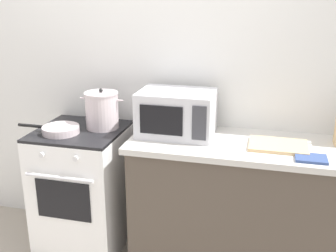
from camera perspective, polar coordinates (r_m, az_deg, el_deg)
name	(u,v)px	position (r m, az deg, el deg)	size (l,w,h in m)	color
back_wall	(181,78)	(3.00, 1.85, 6.70)	(4.40, 0.10, 2.50)	silver
lower_cabinet_right	(255,211)	(2.89, 12.03, -11.43)	(1.64, 0.56, 0.88)	#4C4238
countertop_right	(260,147)	(2.69, 12.68, -2.89)	(1.70, 0.60, 0.04)	beige
stove	(84,188)	(3.14, -11.64, -8.47)	(0.60, 0.64, 0.92)	white
stock_pot	(102,110)	(2.93, -9.15, 2.18)	(0.32, 0.24, 0.29)	beige
frying_pan	(60,130)	(2.91, -14.75, -0.49)	(0.45, 0.25, 0.05)	beige
microwave	(177,113)	(2.76, 1.22, 1.81)	(0.50, 0.37, 0.30)	silver
cutting_board	(278,145)	(2.67, 15.03, -2.63)	(0.36, 0.26, 0.02)	tan
oven_mitt	(311,158)	(2.53, 19.23, -4.25)	(0.18, 0.14, 0.02)	#33477A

